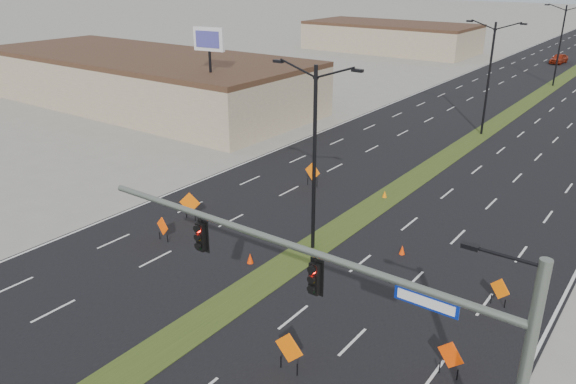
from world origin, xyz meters
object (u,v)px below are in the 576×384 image
Objects in this scene: streetlight_0 at (314,154)px; cone_1 at (402,250)px; construction_sign_1 at (190,204)px; cone_3 at (385,194)px; construction_sign_3 at (289,349)px; construction_sign_4 at (450,356)px; cone_0 at (250,258)px; cone_2 at (315,260)px; car_left at (559,59)px; pole_sign_west at (209,47)px; signal_mast at (366,309)px; construction_sign_2 at (312,172)px; construction_sign_0 at (163,227)px; streetlight_2 at (560,43)px; construction_sign_5 at (500,290)px; streetlight_1 at (489,75)px.

streetlight_0 reaches higher than cone_1.
construction_sign_1 reaches higher than cone_3.
construction_sign_3 is 6.03m from construction_sign_4.
cone_0 is (6.48, -2.09, -0.75)m from construction_sign_1.
cone_1 is 0.92× the size of cone_2.
car_left is 64.45m from pole_sign_west.
pole_sign_west is (-20.64, 5.33, 7.45)m from cone_3.
car_left is at bearing 116.82° from construction_sign_4.
construction_sign_2 is at bearing 127.85° from signal_mast.
streetlight_0 is at bearing -80.93° from car_left.
cone_1 is at bearing 40.10° from construction_sign_0.
streetlight_2 is 5.66× the size of construction_sign_3.
construction_sign_4 is 2.97× the size of cone_1.
construction_sign_2 is at bearing 177.17° from construction_sign_5.
signal_mast reaches higher than cone_3.
signal_mast is 9.00× the size of construction_sign_2.
construction_sign_2 is at bearing 150.02° from cone_1.
construction_sign_1 reaches higher than construction_sign_4.
signal_mast reaches higher than construction_sign_4.
construction_sign_3 is (8.56, -84.90, 0.28)m from car_left.
cone_0 is at bearing -116.67° from streetlight_0.
car_left is 79.28m from cone_0.
construction_sign_1 is at bearing -105.58° from streetlight_1.
cone_2 is 0.06× the size of pole_sign_west.
cone_2 is (8.44, 2.76, -0.57)m from construction_sign_0.
streetlight_1 reaches higher than car_left.
signal_mast is 3.62× the size of car_left.
signal_mast is 13.01m from cone_0.
construction_sign_3 is (-3.62, 1.00, -3.75)m from signal_mast.
streetlight_0 reaches higher than signal_mast.
streetlight_0 is at bearing 127.52° from cone_2.
construction_sign_4 is at bearing -11.22° from cone_0.
streetlight_2 is at bearing 93.93° from construction_sign_0.
construction_sign_0 is at bearing -170.76° from cone_0.
signal_mast reaches higher than construction_sign_2.
signal_mast is 11.11m from construction_sign_5.
car_left is (-12.18, 85.90, -4.02)m from signal_mast.
construction_sign_3 is at bearing -95.33° from construction_sign_5.
cone_3 is (5.08, 1.13, -0.81)m from construction_sign_2.
cone_2 is at bearing -52.48° from streetlight_0.
construction_sign_0 is at bearing -161.91° from cone_2.
construction_sign_2 is at bearing -96.16° from streetlight_2.
streetlight_2 is 18.93× the size of cone_3.
signal_mast is 19.23m from construction_sign_1.
cone_1 is at bearing -80.53° from streetlight_1.
construction_sign_1 is at bearing -151.91° from construction_sign_5.
streetlight_2 reaches higher than car_left.
construction_sign_5 reaches higher than cone_1.
streetlight_2 is 6.32× the size of construction_sign_4.
construction_sign_4 is at bearing -73.52° from streetlight_1.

